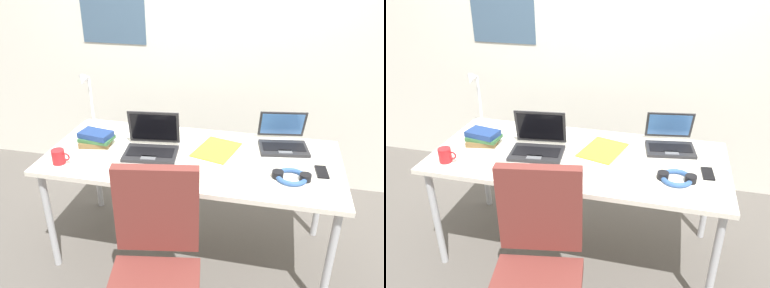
% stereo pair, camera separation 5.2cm
% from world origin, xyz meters
% --- Properties ---
extents(ground_plane, '(12.00, 12.00, 0.00)m').
position_xyz_m(ground_plane, '(0.00, 0.00, 0.00)').
color(ground_plane, '#56514C').
extents(wall_back, '(6.00, 0.13, 2.60)m').
position_xyz_m(wall_back, '(-0.00, 1.10, 1.30)').
color(wall_back, silver).
rests_on(wall_back, ground_plane).
extents(desk, '(1.80, 0.80, 0.74)m').
position_xyz_m(desk, '(0.00, 0.00, 0.68)').
color(desk, silver).
rests_on(desk, ground_plane).
extents(desk_lamp, '(0.12, 0.18, 0.40)m').
position_xyz_m(desk_lamp, '(-0.80, 0.28, 0.94)').
color(desk_lamp, white).
rests_on(desk_lamp, desk).
extents(laptop_back_left, '(0.35, 0.30, 0.24)m').
position_xyz_m(laptop_back_left, '(-0.26, -0.01, 0.79)').
color(laptop_back_left, '#232326').
rests_on(laptop_back_left, desk).
extents(laptop_back_right, '(0.34, 0.32, 0.22)m').
position_xyz_m(laptop_back_right, '(0.54, 0.24, 0.78)').
color(laptop_back_right, '#232326').
rests_on(laptop_back_right, desk).
extents(computer_mouse, '(0.08, 0.11, 0.03)m').
position_xyz_m(computer_mouse, '(0.04, -0.21, 0.76)').
color(computer_mouse, black).
rests_on(computer_mouse, desk).
extents(cell_phone, '(0.08, 0.14, 0.01)m').
position_xyz_m(cell_phone, '(0.77, -0.04, 0.74)').
color(cell_phone, black).
rests_on(cell_phone, desk).
extents(headphones, '(0.21, 0.18, 0.04)m').
position_xyz_m(headphones, '(0.60, -0.15, 0.76)').
color(headphones, '#335999').
rests_on(headphones, desk).
extents(book_stack, '(0.22, 0.16, 0.09)m').
position_xyz_m(book_stack, '(-0.64, 0.01, 0.79)').
color(book_stack, brown).
rests_on(book_stack, desk).
extents(paper_folder_center, '(0.30, 0.36, 0.01)m').
position_xyz_m(paper_folder_center, '(0.14, 0.10, 0.74)').
color(paper_folder_center, gold).
rests_on(paper_folder_center, desk).
extents(coffee_mug, '(0.11, 0.08, 0.09)m').
position_xyz_m(coffee_mug, '(-0.75, -0.26, 0.78)').
color(coffee_mug, '#B21E23').
rests_on(coffee_mug, desk).
extents(office_chair, '(0.52, 0.57, 0.97)m').
position_xyz_m(office_chair, '(-0.02, -0.73, 0.40)').
color(office_chair, black).
rests_on(office_chair, ground_plane).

